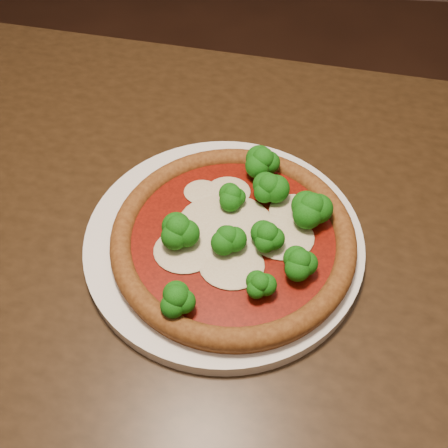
{
  "coord_description": "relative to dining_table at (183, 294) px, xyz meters",
  "views": [
    {
      "loc": [
        0.03,
        -0.5,
        1.24
      ],
      "look_at": [
        -0.0,
        -0.14,
        0.79
      ],
      "focal_mm": 40.0,
      "sensor_mm": 36.0,
      "label": 1
    }
  ],
  "objects": [
    {
      "name": "floor",
      "position": [
        0.06,
        0.16,
        -0.66
      ],
      "size": [
        4.0,
        4.0,
        0.0
      ],
      "primitive_type": "plane",
      "color": "black",
      "rests_on": "ground"
    },
    {
      "name": "pizza",
      "position": [
        0.07,
        0.01,
        0.12
      ],
      "size": [
        0.29,
        0.29,
        0.06
      ],
      "rotation": [
        0.0,
        0.0,
        0.41
      ],
      "color": "brown",
      "rests_on": "plate"
    },
    {
      "name": "plate",
      "position": [
        0.05,
        0.02,
        0.1
      ],
      "size": [
        0.33,
        0.33,
        0.02
      ],
      "primitive_type": "cylinder",
      "color": "white",
      "rests_on": "dining_table"
    },
    {
      "name": "dining_table",
      "position": [
        0.0,
        0.0,
        0.0
      ],
      "size": [
        1.38,
        1.04,
        0.75
      ],
      "rotation": [
        0.0,
        0.0,
        -0.14
      ],
      "color": "black",
      "rests_on": "floor"
    }
  ]
}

